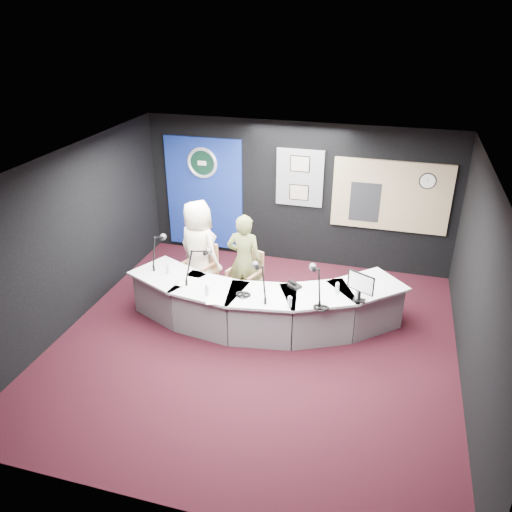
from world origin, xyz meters
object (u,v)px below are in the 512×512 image
(broadcast_desk, at_px, (261,304))
(armchair_right, at_px, (245,278))
(armchair_left, at_px, (200,268))
(person_woman, at_px, (244,261))
(person_man, at_px, (199,250))

(broadcast_desk, xyz_separation_m, armchair_right, (-0.44, 0.56, 0.13))
(broadcast_desk, height_order, armchair_left, armchair_left)
(armchair_right, bearing_deg, person_woman, 0.00)
(armchair_right, relative_size, person_woman, 0.60)
(broadcast_desk, relative_size, armchair_left, 4.21)
(armchair_right, height_order, person_woman, person_woman)
(broadcast_desk, bearing_deg, armchair_left, 153.75)
(armchair_left, distance_m, armchair_right, 0.86)
(armchair_right, xyz_separation_m, person_woman, (0.00, 0.00, 0.33))
(armchair_right, distance_m, person_woman, 0.33)
(broadcast_desk, distance_m, person_man, 1.53)
(armchair_left, relative_size, person_woman, 0.65)
(armchair_left, xyz_separation_m, person_woman, (0.85, -0.08, 0.29))
(broadcast_desk, bearing_deg, person_woman, 128.32)
(person_man, bearing_deg, armchair_left, -0.00)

